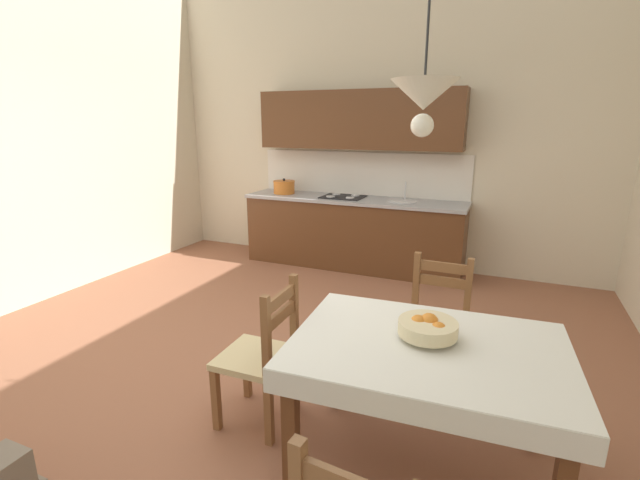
{
  "coord_description": "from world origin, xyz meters",
  "views": [
    {
      "loc": [
        1.58,
        -2.66,
        1.82
      ],
      "look_at": [
        0.36,
        0.19,
        0.99
      ],
      "focal_mm": 24.61,
      "sensor_mm": 36.0,
      "label": 1
    }
  ],
  "objects": [
    {
      "name": "ground_plane",
      "position": [
        0.0,
        0.0,
        -0.05
      ],
      "size": [
        6.21,
        6.27,
        0.1
      ],
      "primitive_type": "cube",
      "color": "#935B42"
    },
    {
      "name": "wall_back",
      "position": [
        0.0,
        2.9,
        1.98
      ],
      "size": [
        6.21,
        0.12,
        3.96
      ],
      "primitive_type": "cube",
      "color": "beige",
      "rests_on": "ground_plane"
    },
    {
      "name": "kitchen_cabinetry",
      "position": [
        -0.19,
        2.56,
        0.86
      ],
      "size": [
        2.8,
        0.63,
        2.2
      ],
      "color": "#56331C",
      "rests_on": "ground_plane"
    },
    {
      "name": "dining_table",
      "position": [
        1.3,
        -0.63,
        0.63
      ],
      "size": [
        1.41,
        1.04,
        0.75
      ],
      "color": "brown",
      "rests_on": "ground_plane"
    },
    {
      "name": "dining_chair_tv_side",
      "position": [
        0.32,
        -0.6,
        0.44
      ],
      "size": [
        0.43,
        0.43,
        0.93
      ],
      "color": "#D1BC89",
      "rests_on": "ground_plane"
    },
    {
      "name": "dining_chair_kitchen_side",
      "position": [
        1.23,
        0.21,
        0.44
      ],
      "size": [
        0.42,
        0.42,
        0.93
      ],
      "color": "#D1BC89",
      "rests_on": "ground_plane"
    },
    {
      "name": "fruit_bowl",
      "position": [
        1.29,
        -0.57,
        0.81
      ],
      "size": [
        0.3,
        0.3,
        0.12
      ],
      "color": "beige",
      "rests_on": "dining_table"
    },
    {
      "name": "pendant_lamp",
      "position": [
        1.18,
        -0.49,
        1.94
      ],
      "size": [
        0.32,
        0.32,
        0.8
      ],
      "color": "black"
    }
  ]
}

